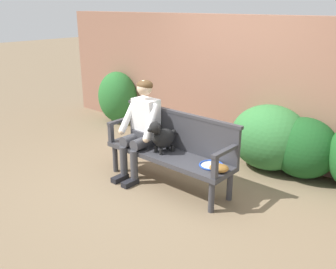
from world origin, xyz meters
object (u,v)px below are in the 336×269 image
Objects in this scene: person_seated at (142,126)px; tennis_racket at (212,164)px; dog_on_bench at (162,136)px; baseball_glove at (219,168)px; garden_bench at (168,157)px.

person_seated is 1.11m from tennis_racket.
dog_on_bench is 0.75× the size of tennis_racket.
person_seated is 3.05× the size of dog_on_bench.
person_seated is at bearing 149.72° from baseball_glove.
person_seated reaches higher than tennis_racket.
dog_on_bench reaches higher than baseball_glove.
person_seated is 5.96× the size of baseball_glove.
dog_on_bench is (-0.07, -0.03, 0.27)m from garden_bench.
person_seated reaches higher than garden_bench.
dog_on_bench is 0.74m from tennis_racket.
dog_on_bench is at bearing -2.93° from person_seated.
tennis_racket is at bearing 4.07° from person_seated.
baseball_glove is at bearing -1.12° from person_seated.
garden_bench is 0.63m from tennis_racket.
garden_bench is 8.15× the size of baseball_glove.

